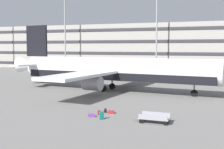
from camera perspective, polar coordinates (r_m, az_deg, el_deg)
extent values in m
plane|color=slate|center=(44.29, -1.15, -3.26)|extent=(600.00, 600.00, 0.00)
cube|color=gray|center=(88.82, 10.11, 5.04)|extent=(172.91, 16.71, 12.80)
cube|color=#2D2D33|center=(80.68, 8.95, 1.64)|extent=(171.18, 0.24, 0.70)
cube|color=#2D2D33|center=(80.54, 8.99, 3.91)|extent=(171.18, 0.24, 0.70)
cube|color=#2D2D33|center=(80.54, 9.02, 6.19)|extent=(171.18, 0.24, 0.70)
cube|color=#2D2D33|center=(80.66, 9.05, 8.46)|extent=(171.18, 0.24, 0.70)
cylinder|color=silver|center=(44.91, 0.59, 1.00)|extent=(30.54, 6.46, 3.41)
cube|color=black|center=(44.99, 0.59, -0.20)|extent=(29.33, 6.27, 1.09)
cone|color=silver|center=(54.05, -15.24, 1.80)|extent=(4.35, 3.13, 2.73)
cube|color=black|center=(52.80, -13.88, 6.10)|extent=(4.11, 0.77, 5.12)
cube|color=silver|center=(55.14, -11.30, 2.12)|extent=(2.31, 5.27, 0.20)
cube|color=silver|center=(50.17, -15.83, 1.73)|extent=(2.31, 5.27, 0.20)
cube|color=silver|center=(52.68, 3.43, 1.33)|extent=(5.66, 13.13, 0.36)
cube|color=silver|center=(38.37, -6.03, -0.13)|extent=(5.66, 13.13, 0.36)
cylinder|color=#9E9EA3|center=(50.49, 2.93, -0.25)|extent=(2.62, 2.11, 1.88)
cylinder|color=#9E9EA3|center=(40.19, -3.65, -1.65)|extent=(2.62, 2.11, 1.88)
cylinder|color=black|center=(41.55, 15.08, -3.37)|extent=(0.93, 0.44, 0.90)
cylinder|color=slate|center=(41.44, 15.11, -2.33)|extent=(0.20, 0.20, 1.52)
cylinder|color=black|center=(47.02, 0.02, -2.21)|extent=(0.93, 0.44, 0.90)
cylinder|color=slate|center=(46.93, 0.02, -1.29)|extent=(0.20, 0.20, 1.52)
cylinder|color=black|center=(44.46, -1.64, -2.64)|extent=(0.93, 0.44, 0.90)
cylinder|color=slate|center=(44.36, -1.64, -1.67)|extent=(0.20, 0.20, 1.52)
cylinder|color=gray|center=(84.71, -8.76, 7.93)|extent=(0.36, 0.36, 21.29)
cylinder|color=gray|center=(75.59, 8.32, 7.34)|extent=(0.36, 0.36, 18.84)
cube|color=#B21E23|center=(30.09, -0.19, -7.03)|extent=(0.73, 0.58, 0.27)
cube|color=black|center=(30.07, 0.47, -7.04)|extent=(0.09, 0.21, 0.02)
cube|color=#72388C|center=(28.73, -3.83, -7.63)|extent=(0.70, 0.58, 0.27)
cube|color=black|center=(28.74, -4.48, -7.63)|extent=(0.10, 0.18, 0.02)
cube|color=#147266|center=(27.71, -1.96, -7.63)|extent=(0.45, 0.44, 0.61)
cylinder|color=#333338|center=(27.74, -1.81, -6.89)|extent=(0.02, 0.02, 0.08)
cylinder|color=#333338|center=(27.67, -2.22, -6.92)|extent=(0.02, 0.02, 0.08)
cube|color=black|center=(27.70, -2.01, -6.82)|extent=(0.17, 0.16, 0.02)
cylinder|color=black|center=(27.75, -1.59, -8.31)|extent=(0.05, 0.05, 0.05)
cylinder|color=black|center=(27.65, -2.19, -8.37)|extent=(0.05, 0.05, 0.05)
cylinder|color=black|center=(27.93, -1.73, -8.23)|extent=(0.05, 0.05, 0.05)
cylinder|color=black|center=(27.83, -2.33, -8.28)|extent=(0.05, 0.05, 0.05)
ellipsoid|color=maroon|center=(29.42, -2.44, -7.14)|extent=(0.38, 0.37, 0.45)
ellipsoid|color=maroon|center=(29.33, -2.38, -7.31)|extent=(0.23, 0.22, 0.20)
torus|color=black|center=(29.40, -2.46, -6.68)|extent=(0.07, 0.06, 0.08)
cube|color=black|center=(29.54, -2.35, -7.09)|extent=(0.04, 0.04, 0.38)
cube|color=black|center=(29.49, -2.66, -7.11)|extent=(0.04, 0.04, 0.38)
ellipsoid|color=black|center=(30.40, -1.29, -6.74)|extent=(0.38, 0.36, 0.44)
ellipsoid|color=black|center=(30.36, -1.46, -6.88)|extent=(0.23, 0.21, 0.20)
torus|color=black|center=(30.37, -1.24, -6.31)|extent=(0.07, 0.06, 0.08)
cube|color=black|center=(30.38, -1.04, -6.75)|extent=(0.04, 0.04, 0.38)
cube|color=black|center=(30.52, -1.21, -6.69)|extent=(0.04, 0.04, 0.38)
cube|color=gray|center=(26.68, 7.91, -8.04)|extent=(2.60, 1.30, 0.12)
cylinder|color=#4C4C51|center=(27.13, 4.47, -8.31)|extent=(0.70, 0.05, 0.05)
cube|color=gray|center=(26.05, 7.62, -7.91)|extent=(2.47, 0.04, 0.40)
cube|color=gray|center=(27.22, 8.21, -7.35)|extent=(2.47, 0.04, 0.40)
cylinder|color=black|center=(26.45, 5.42, -8.66)|extent=(0.36, 0.10, 0.36)
cylinder|color=black|center=(27.49, 6.03, -8.14)|extent=(0.36, 0.10, 0.36)
cylinder|color=black|center=(26.01, 9.90, -8.96)|extent=(0.36, 0.10, 0.36)
cylinder|color=black|center=(27.06, 10.34, -8.41)|extent=(0.36, 0.10, 0.36)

